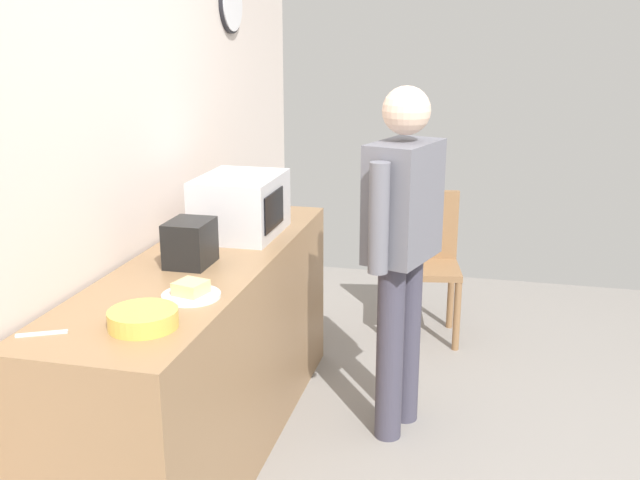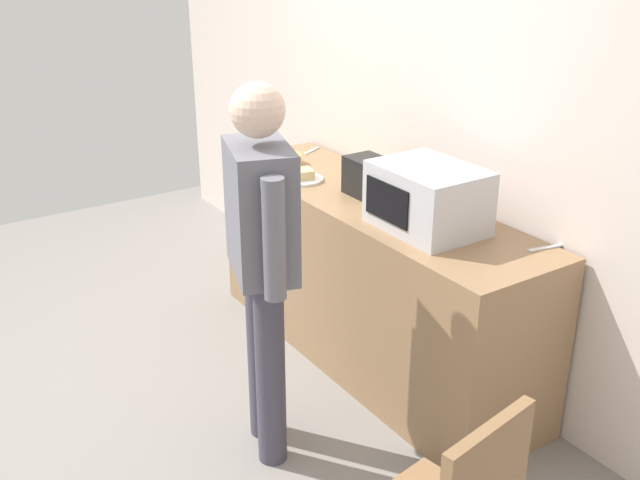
% 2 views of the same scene
% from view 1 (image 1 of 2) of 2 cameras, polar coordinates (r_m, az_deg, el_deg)
% --- Properties ---
extents(back_wall, '(5.40, 0.13, 2.60)m').
position_cam_1_polar(back_wall, '(3.23, -17.15, 4.12)').
color(back_wall, silver).
rests_on(back_wall, ground_plane).
extents(kitchen_counter, '(2.18, 0.62, 0.94)m').
position_cam_1_polar(kitchen_counter, '(3.50, -8.89, -8.87)').
color(kitchen_counter, '#93704C').
rests_on(kitchen_counter, ground_plane).
extents(microwave, '(0.50, 0.39, 0.30)m').
position_cam_1_polar(microwave, '(3.68, -6.21, 2.73)').
color(microwave, silver).
rests_on(microwave, kitchen_counter).
extents(sandwich_plate, '(0.23, 0.23, 0.06)m').
position_cam_1_polar(sandwich_plate, '(2.87, -10.05, -4.03)').
color(sandwich_plate, white).
rests_on(sandwich_plate, kitchen_counter).
extents(salad_bowl, '(0.24, 0.24, 0.06)m').
position_cam_1_polar(salad_bowl, '(2.62, -13.66, -5.99)').
color(salad_bowl, gold).
rests_on(salad_bowl, kitchen_counter).
extents(toaster, '(0.22, 0.18, 0.20)m').
position_cam_1_polar(toaster, '(3.24, -10.11, -0.22)').
color(toaster, black).
rests_on(toaster, kitchen_counter).
extents(fork_utensil, '(0.05, 0.17, 0.01)m').
position_cam_1_polar(fork_utensil, '(4.24, -7.59, 2.44)').
color(fork_utensil, silver).
rests_on(fork_utensil, kitchen_counter).
extents(spoon_utensil, '(0.09, 0.16, 0.01)m').
position_cam_1_polar(spoon_utensil, '(2.67, -20.92, -6.85)').
color(spoon_utensil, silver).
rests_on(spoon_utensil, kitchen_counter).
extents(person_standing, '(0.57, 0.35, 1.70)m').
position_cam_1_polar(person_standing, '(3.44, 6.45, 0.21)').
color(person_standing, '#413E4F').
rests_on(person_standing, ground_plane).
extents(wooden_chair, '(0.46, 0.46, 0.94)m').
position_cam_1_polar(wooden_chair, '(4.74, 8.35, -1.35)').
color(wooden_chair, olive).
rests_on(wooden_chair, ground_plane).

